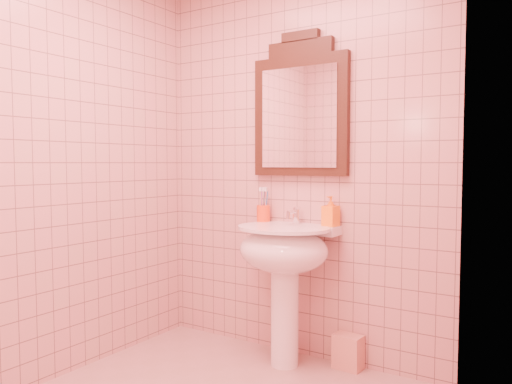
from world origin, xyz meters
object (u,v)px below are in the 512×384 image
Objects in this scene: pedestal_sink at (284,259)px; towel at (348,352)px; mirror at (300,110)px; soap_dispenser at (331,211)px; toothbrush_cup at (263,213)px.

towel is at bearing 25.63° from pedestal_sink.
soap_dispenser is (0.23, -0.03, -0.63)m from mirror.
pedestal_sink is 0.95m from mirror.
mirror is 4.38× the size of towel.
toothbrush_cup is at bearing -177.97° from towel.
pedestal_sink is at bearing -154.37° from towel.
mirror is (-0.00, 0.20, 0.92)m from pedestal_sink.
mirror is at bearing -177.88° from soap_dispenser.
pedestal_sink is 4.30× the size of toothbrush_cup.
mirror is at bearing 90.00° from pedestal_sink.
pedestal_sink is 0.68m from towel.
toothbrush_cup is at bearing -167.45° from mirror.
toothbrush_cup reaches higher than soap_dispenser.
pedestal_sink is 4.66× the size of soap_dispenser.
soap_dispenser is at bearing 35.91° from pedestal_sink.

